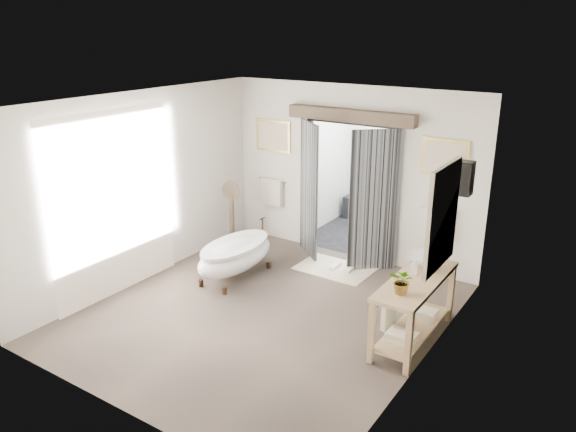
# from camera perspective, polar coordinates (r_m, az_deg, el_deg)

# --- Properties ---
(ground_plane) EXTENTS (5.00, 5.00, 0.00)m
(ground_plane) POSITION_cam_1_polar(r_m,az_deg,el_deg) (7.91, -2.42, -9.78)
(ground_plane) COLOR brown
(room_shell) EXTENTS (4.52, 5.02, 2.91)m
(room_shell) POSITION_cam_1_polar(r_m,az_deg,el_deg) (7.14, -3.39, 3.11)
(room_shell) COLOR beige
(room_shell) RESTS_ON ground_plane
(shower_room) EXTENTS (2.22, 2.01, 2.51)m
(shower_room) POSITION_cam_1_polar(r_m,az_deg,el_deg) (10.83, 9.93, 3.16)
(shower_room) COLOR black
(shower_room) RESTS_ON ground_plane
(back_wall_dressing) EXTENTS (3.82, 0.67, 2.52)m
(back_wall_dressing) POSITION_cam_1_polar(r_m,az_deg,el_deg) (9.19, 5.91, 4.76)
(back_wall_dressing) COLOR black
(back_wall_dressing) RESTS_ON ground_plane
(clawfoot_tub) EXTENTS (0.71, 1.59, 0.78)m
(clawfoot_tub) POSITION_cam_1_polar(r_m,az_deg,el_deg) (8.83, -5.37, -3.94)
(clawfoot_tub) COLOR #3C281A
(clawfoot_tub) RESTS_ON ground_plane
(vanity) EXTENTS (0.57, 1.60, 0.85)m
(vanity) POSITION_cam_1_polar(r_m,az_deg,el_deg) (7.22, 12.50, -8.74)
(vanity) COLOR tan
(vanity) RESTS_ON ground_plane
(pedestal_mirror) EXTENTS (0.36, 0.23, 1.22)m
(pedestal_mirror) POSITION_cam_1_polar(r_m,az_deg,el_deg) (9.99, -5.74, -0.28)
(pedestal_mirror) COLOR brown
(pedestal_mirror) RESTS_ON ground_plane
(rug) EXTENTS (1.21, 0.81, 0.01)m
(rug) POSITION_cam_1_polar(r_m,az_deg,el_deg) (9.24, 4.76, -5.36)
(rug) COLOR beige
(rug) RESTS_ON ground_plane
(slippers) EXTENTS (0.38, 0.28, 0.05)m
(slippers) POSITION_cam_1_polar(r_m,az_deg,el_deg) (9.21, 5.50, -5.23)
(slippers) COLOR white
(slippers) RESTS_ON rug
(basin) EXTENTS (0.55, 0.55, 0.16)m
(basin) POSITION_cam_1_polar(r_m,az_deg,el_deg) (7.41, 13.81, -4.44)
(basin) COLOR white
(basin) RESTS_ON vanity
(plant) EXTENTS (0.30, 0.26, 0.31)m
(plant) POSITION_cam_1_polar(r_m,az_deg,el_deg) (6.60, 11.59, -6.54)
(plant) COLOR gray
(plant) RESTS_ON vanity
(soap_bottle_a) EXTENTS (0.10, 0.10, 0.20)m
(soap_bottle_a) POSITION_cam_1_polar(r_m,az_deg,el_deg) (7.15, 12.70, -5.09)
(soap_bottle_a) COLOR gray
(soap_bottle_a) RESTS_ON vanity
(soap_bottle_b) EXTENTS (0.15, 0.15, 0.19)m
(soap_bottle_b) POSITION_cam_1_polar(r_m,az_deg,el_deg) (7.65, 14.27, -3.61)
(soap_bottle_b) COLOR gray
(soap_bottle_b) RESTS_ON vanity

